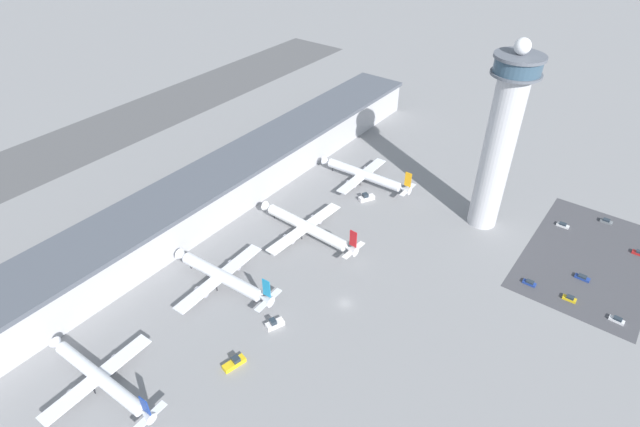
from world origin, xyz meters
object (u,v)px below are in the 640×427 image
airplane_gate_charlie (307,227)px  airplane_gate_alpha (100,378)px  car_blue_compact (570,298)px  car_red_hatchback (582,278)px  airplane_gate_bravo (222,277)px  service_truck_fuel (366,198)px  service_truck_baggage (234,363)px  control_tower (501,139)px  car_silver_sedan (639,253)px  airplane_gate_delta (364,175)px  service_truck_catering (275,324)px  car_navy_sedan (606,221)px  car_white_wagon (529,283)px  car_black_suv (617,320)px  car_maroon_suv (563,225)px

airplane_gate_charlie → airplane_gate_alpha: bearing=177.5°
car_blue_compact → car_red_hatchback: car_blue_compact is taller
car_red_hatchback → airplane_gate_bravo: bearing=128.4°
service_truck_fuel → service_truck_baggage: 91.35m
control_tower → car_silver_sedan: control_tower is taller
airplane_gate_bravo → airplane_gate_delta: (80.54, -2.70, -0.29)m
service_truck_baggage → car_blue_compact: (81.35, -67.29, -0.30)m
service_truck_catering → car_red_hatchback: (76.76, -68.36, -0.50)m
airplane_gate_alpha → service_truck_baggage: 34.74m
airplane_gate_delta → control_tower: bearing=-86.0°
airplane_gate_charlie → car_red_hatchback: bearing=-67.2°
control_tower → airplane_gate_charlie: (-46.95, 48.11, -31.63)m
car_navy_sedan → car_red_hatchback: (-38.25, -0.68, -0.07)m
airplane_gate_delta → service_truck_catering: bearing=-165.2°
airplane_gate_alpha → car_white_wagon: bearing=-36.0°
airplane_gate_charlie → service_truck_catering: size_ratio=7.26×
car_red_hatchback → car_blue_compact: bearing=176.5°
car_white_wagon → car_navy_sedan: bearing=-13.8°
airplane_gate_bravo → service_truck_baggage: (-20.08, -25.04, -3.24)m
car_white_wagon → service_truck_baggage: bearing=145.9°
service_truck_catering → car_black_suv: service_truck_catering is taller
service_truck_catering → car_maroon_suv: bearing=-28.2°
airplane_gate_bravo → service_truck_baggage: airplane_gate_bravo is taller
airplane_gate_bravo → car_maroon_suv: bearing=-38.7°
car_black_suv → service_truck_catering: bearing=127.9°
service_truck_catering → car_blue_compact: size_ratio=1.46×
airplane_gate_charlie → car_maroon_suv: size_ratio=9.86×
service_truck_fuel → car_silver_sedan: (28.80, -95.39, -0.48)m
airplane_gate_bravo → car_navy_sedan: size_ratio=9.20×
airplane_gate_delta → service_truck_catering: 86.35m
service_truck_catering → car_white_wagon: bearing=-40.9°
car_silver_sedan → car_red_hatchback: bearing=152.8°
car_blue_compact → car_white_wagon: size_ratio=0.98×
control_tower → airplane_gate_alpha: size_ratio=1.69×
service_truck_baggage → car_silver_sedan: (119.00, -80.94, -0.29)m
airplane_gate_alpha → car_maroon_suv: size_ratio=9.26×
car_navy_sedan → car_maroon_suv: size_ratio=0.98×
service_truck_baggage → car_maroon_suv: 131.65m
airplane_gate_alpha → car_blue_compact: size_ratio=9.96×
airplane_gate_delta → service_truck_baggage: bearing=-167.5°
control_tower → airplane_gate_alpha: (-130.17, 51.67, -31.42)m
airplane_gate_charlie → car_silver_sedan: size_ratio=9.63×
airplane_gate_bravo → car_red_hatchback: bearing=-51.6°
service_truck_baggage → airplane_gate_bravo: bearing=51.3°
service_truck_baggage → car_black_suv: size_ratio=1.58×
car_red_hatchback → car_navy_sedan: bearing=1.0°
airplane_gate_bravo → car_white_wagon: (60.83, -79.85, -3.62)m
car_maroon_suv → airplane_gate_alpha: bearing=151.9°
service_truck_baggage → car_navy_sedan: (132.19, -67.38, -0.29)m
airplane_gate_delta → car_white_wagon: size_ratio=10.17×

